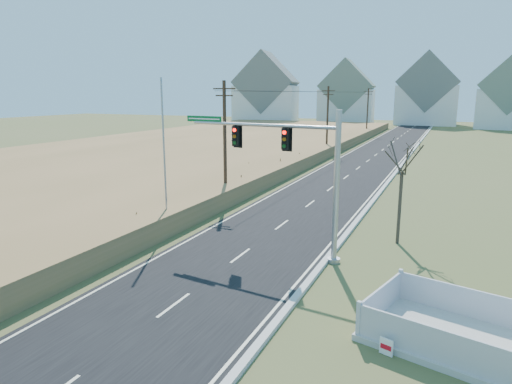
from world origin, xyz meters
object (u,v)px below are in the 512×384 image
object	(u,v)px
bare_tree	(403,156)
fence_enclosure	(458,337)
traffic_signal_mast	(301,168)
flagpole	(165,172)
open_sign	(386,347)

from	to	relation	value
bare_tree	fence_enclosure	bearing A→B (deg)	-72.91
traffic_signal_mast	fence_enclosure	bearing A→B (deg)	-30.75
traffic_signal_mast	flagpole	world-z (taller)	flagpole
fence_enclosure	flagpole	bearing A→B (deg)	171.68
traffic_signal_mast	fence_enclosure	size ratio (longest dim) A/B	1.41
fence_enclosure	open_sign	size ratio (longest dim) A/B	11.69
traffic_signal_mast	open_sign	bearing A→B (deg)	-46.66
flagpole	bare_tree	xyz separation A→B (m)	(13.03, 2.96, 1.27)
flagpole	fence_enclosure	bearing A→B (deg)	-23.47
bare_tree	flagpole	bearing A→B (deg)	-167.22
traffic_signal_mast	open_sign	world-z (taller)	traffic_signal_mast
fence_enclosure	bare_tree	size ratio (longest dim) A/B	1.08
fence_enclosure	traffic_signal_mast	bearing A→B (deg)	156.44
open_sign	flagpole	world-z (taller)	flagpole
open_sign	bare_tree	xyz separation A→B (m)	(-1.00, 11.54, 4.55)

